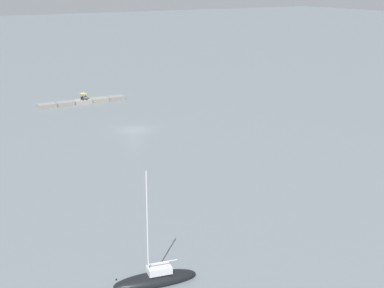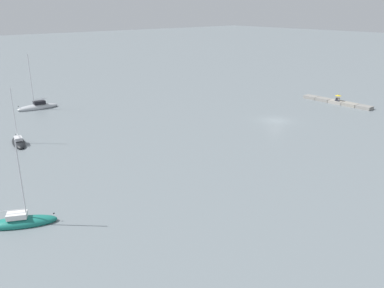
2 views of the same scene
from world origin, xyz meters
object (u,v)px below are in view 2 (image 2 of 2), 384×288
person_seated_dark_right (337,99)px  sailboat_black_mid (19,142)px  person_seated_grey_left (339,100)px  umbrella_open_yellow (338,95)px  sailboat_teal_far (21,222)px  sailboat_grey_near (38,107)px

person_seated_dark_right → sailboat_black_mid: size_ratio=0.09×
person_seated_grey_left → person_seated_dark_right: same height
umbrella_open_yellow → sailboat_teal_far: bearing=95.8°
umbrella_open_yellow → sailboat_teal_far: size_ratio=0.15×
person_seated_dark_right → sailboat_teal_far: size_ratio=0.09×
person_seated_grey_left → sailboat_black_mid: size_ratio=0.09×
person_seated_dark_right → umbrella_open_yellow: 0.90m
sailboat_black_mid → umbrella_open_yellow: bearing=-5.1°
sailboat_teal_far → sailboat_black_mid: bearing=-170.7°
person_seated_grey_left → sailboat_teal_far: size_ratio=0.09×
person_seated_grey_left → person_seated_dark_right: size_ratio=1.00×
sailboat_teal_far → person_seated_dark_right: bearing=122.8°
person_seated_dark_right → sailboat_grey_near: sailboat_grey_near is taller
umbrella_open_yellow → sailboat_grey_near: bearing=53.5°
sailboat_teal_far → umbrella_open_yellow: bearing=122.6°
umbrella_open_yellow → sailboat_black_mid: size_ratio=0.15×
person_seated_grey_left → sailboat_grey_near: (35.48, 47.44, -0.50)m
person_seated_grey_left → sailboat_teal_far: 64.75m
umbrella_open_yellow → sailboat_teal_far: (-6.53, 64.64, -1.43)m
umbrella_open_yellow → sailboat_black_mid: sailboat_black_mid is taller
sailboat_grey_near → sailboat_black_mid: size_ratio=1.30×
sailboat_black_mid → sailboat_teal_far: size_ratio=0.99×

